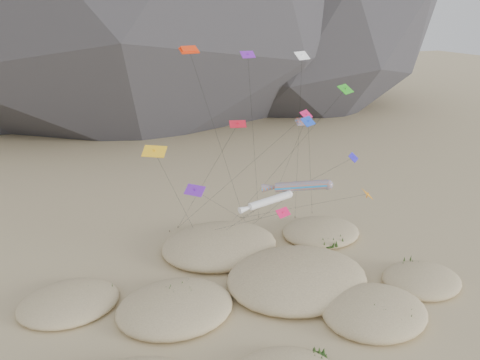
% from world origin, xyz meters
% --- Properties ---
extents(ground, '(500.00, 500.00, 0.00)m').
position_xyz_m(ground, '(0.00, 0.00, 0.00)').
color(ground, '#CCB789').
rests_on(ground, ground).
extents(dunes, '(51.31, 38.29, 3.61)m').
position_xyz_m(dunes, '(-3.38, 4.50, 0.69)').
color(dunes, '#CCB789').
rests_on(dunes, ground).
extents(dune_grass, '(41.57, 29.58, 1.60)m').
position_xyz_m(dune_grass, '(-0.11, 3.63, 0.86)').
color(dune_grass, black).
rests_on(dune_grass, ground).
extents(kite_stakes, '(23.63, 3.30, 0.30)m').
position_xyz_m(kite_stakes, '(2.36, 24.24, 0.15)').
color(kite_stakes, '#3F2D1E').
rests_on(kite_stakes, ground).
extents(rainbow_tube_kite, '(8.27, 14.03, 12.06)m').
position_xyz_m(rainbow_tube_kite, '(5.27, 9.85, 11.07)').
color(rainbow_tube_kite, '#FF5D1A').
rests_on(rainbow_tube_kite, ground).
extents(white_tube_kite, '(7.61, 12.56, 10.69)m').
position_xyz_m(white_tube_kite, '(0.78, 9.25, 9.93)').
color(white_tube_kite, silver).
rests_on(white_tube_kite, ground).
extents(orange_parafoil, '(12.02, 10.96, 28.03)m').
position_xyz_m(orange_parafoil, '(-6.97, 13.76, 27.11)').
color(orange_parafoil, red).
rests_on(orange_parafoil, ground).
extents(multi_parafoil, '(2.90, 14.18, 18.58)m').
position_xyz_m(multi_parafoil, '(8.10, 14.36, 17.91)').
color(multi_parafoil, '#FF5F1A').
rests_on(multi_parafoil, ground).
extents(delta_kites, '(29.33, 20.15, 27.26)m').
position_xyz_m(delta_kites, '(3.21, 11.52, 17.06)').
color(delta_kites, orange).
rests_on(delta_kites, ground).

